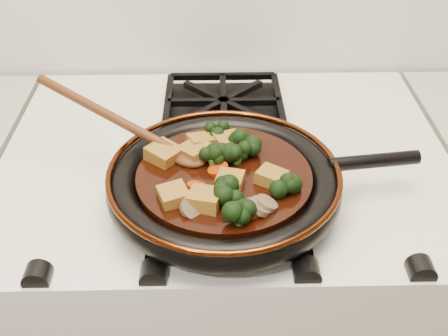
{
  "coord_description": "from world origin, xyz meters",
  "views": [
    {
      "loc": [
        -0.02,
        0.9,
        1.45
      ],
      "look_at": [
        -0.01,
        1.55,
        0.97
      ],
      "focal_mm": 45.0,
      "sensor_mm": 36.0,
      "label": 1
    }
  ],
  "objects": [
    {
      "name": "carrot_coin_0",
      "position": [
        0.03,
        1.47,
        0.96
      ],
      "size": [
        0.03,
        0.03,
        0.02
      ],
      "primitive_type": "cylinder",
      "rotation": [
        0.21,
        -0.18,
        0.0
      ],
      "color": "#A92C04",
      "rests_on": "braising_sauce"
    },
    {
      "name": "broccoli_floret_5",
      "position": [
        0.03,
        1.61,
        0.97
      ],
      "size": [
        0.08,
        0.08,
        0.07
      ],
      "primitive_type": null,
      "rotation": [
        0.23,
        0.11,
        1.84
      ],
      "color": "black",
      "rests_on": "braising_sauce"
    },
    {
      "name": "mushroom_slice_0",
      "position": [
        0.04,
        1.47,
        0.97
      ],
      "size": [
        0.05,
        0.05,
        0.03
      ],
      "primitive_type": "cylinder",
      "rotation": [
        0.6,
        0.0,
        2.1
      ],
      "color": "brown",
      "rests_on": "braising_sauce"
    },
    {
      "name": "tofu_cube_3",
      "position": [
        -0.09,
        1.59,
        0.97
      ],
      "size": [
        0.06,
        0.06,
        0.03
      ],
      "primitive_type": "cube",
      "rotation": [
        0.08,
        0.02,
        0.89
      ],
      "color": "olive",
      "rests_on": "braising_sauce"
    },
    {
      "name": "broccoli_floret_0",
      "position": [
        -0.0,
        1.5,
        0.97
      ],
      "size": [
        0.08,
        0.08,
        0.06
      ],
      "primitive_type": null,
      "rotation": [
        -0.1,
        0.08,
        1.03
      ],
      "color": "black",
      "rests_on": "braising_sauce"
    },
    {
      "name": "burner_grate_back",
      "position": [
        0.0,
        1.83,
        0.91
      ],
      "size": [
        0.23,
        0.23,
        0.03
      ],
      "primitive_type": null,
      "color": "black",
      "rests_on": "stove"
    },
    {
      "name": "skillet",
      "position": [
        -0.0,
        1.55,
        0.94
      ],
      "size": [
        0.47,
        0.34,
        0.05
      ],
      "rotation": [
        0.0,
        0.0,
        0.13
      ],
      "color": "black",
      "rests_on": "burner_grate_front"
    },
    {
      "name": "carrot_coin_1",
      "position": [
        -0.02,
        1.66,
        0.96
      ],
      "size": [
        0.03,
        0.03,
        0.01
      ],
      "primitive_type": "cylinder",
      "rotation": [
        -0.06,
        -0.14,
        0.0
      ],
      "color": "#A92C04",
      "rests_on": "braising_sauce"
    },
    {
      "name": "carrot_coin_2",
      "position": [
        -0.1,
        1.61,
        0.96
      ],
      "size": [
        0.03,
        0.03,
        0.02
      ],
      "primitive_type": "cylinder",
      "rotation": [
        0.23,
        0.3,
        0.0
      ],
      "color": "#A92C04",
      "rests_on": "braising_sauce"
    },
    {
      "name": "stove",
      "position": [
        0.0,
        1.69,
        0.45
      ],
      "size": [
        0.76,
        0.6,
        0.9
      ],
      "primitive_type": "cube",
      "color": "white",
      "rests_on": "ground"
    },
    {
      "name": "burner_grate_front",
      "position": [
        0.0,
        1.55,
        0.91
      ],
      "size": [
        0.23,
        0.23,
        0.03
      ],
      "primitive_type": null,
      "color": "black",
      "rests_on": "stove"
    },
    {
      "name": "broccoli_floret_1",
      "position": [
        -0.02,
        1.57,
        0.97
      ],
      "size": [
        0.09,
        0.09,
        0.07
      ],
      "primitive_type": null,
      "rotation": [
        -0.21,
        -0.1,
        0.81
      ],
      "color": "black",
      "rests_on": "braising_sauce"
    },
    {
      "name": "mushroom_slice_2",
      "position": [
        0.04,
        1.47,
        0.97
      ],
      "size": [
        0.04,
        0.04,
        0.02
      ],
      "primitive_type": "cylinder",
      "rotation": [
        0.53,
        0.0,
        0.79
      ],
      "color": "brown",
      "rests_on": "braising_sauce"
    },
    {
      "name": "broccoli_floret_4",
      "position": [
        -0.01,
        1.65,
        0.97
      ],
      "size": [
        0.08,
        0.08,
        0.06
      ],
      "primitive_type": null,
      "rotation": [
        -0.11,
        0.02,
        2.51
      ],
      "color": "black",
      "rests_on": "braising_sauce"
    },
    {
      "name": "tofu_cube_4",
      "position": [
        0.06,
        1.54,
        0.97
      ],
      "size": [
        0.05,
        0.05,
        0.02
      ],
      "primitive_type": "cube",
      "rotation": [
        0.05,
        0.08,
        1.03
      ],
      "color": "olive",
      "rests_on": "braising_sauce"
    },
    {
      "name": "tofu_cube_5",
      "position": [
        0.0,
        1.52,
        0.97
      ],
      "size": [
        0.05,
        0.05,
        0.03
      ],
      "primitive_type": "cube",
      "rotation": [
        0.01,
        0.11,
        1.34
      ],
      "color": "olive",
      "rests_on": "braising_sauce"
    },
    {
      "name": "tofu_cube_0",
      "position": [
        -0.04,
        1.62,
        0.97
      ],
      "size": [
        0.05,
        0.05,
        0.03
      ],
      "primitive_type": "cube",
      "rotation": [
        -0.11,
        0.11,
        0.41
      ],
      "color": "olive",
      "rests_on": "braising_sauce"
    },
    {
      "name": "mushroom_slice_3",
      "position": [
        0.05,
        1.48,
        0.97
      ],
      "size": [
        0.04,
        0.04,
        0.02
      ],
      "primitive_type": "cylinder",
      "rotation": [
        0.48,
        0.0,
        1.81
      ],
      "color": "brown",
      "rests_on": "braising_sauce"
    },
    {
      "name": "broccoli_floret_2",
      "position": [
        0.02,
        1.58,
        0.97
      ],
      "size": [
        0.08,
        0.08,
        0.07
      ],
      "primitive_type": null,
      "rotation": [
        0.14,
        0.15,
        0.4
      ],
      "color": "black",
      "rests_on": "braising_sauce"
    },
    {
      "name": "tofu_cube_7",
      "position": [
        0.0,
        1.62,
        0.97
      ],
      "size": [
        0.06,
        0.05,
        0.03
      ],
      "primitive_type": "cube",
      "rotation": [
        0.1,
        0.08,
        0.45
      ],
      "color": "olive",
      "rests_on": "braising_sauce"
    },
    {
      "name": "broccoli_floret_3",
      "position": [
        0.01,
        1.45,
        0.97
      ],
      "size": [
        0.07,
        0.08,
        0.06
      ],
      "primitive_type": null,
      "rotation": [
        0.19,
        -0.06,
        2.89
      ],
      "color": "black",
      "rests_on": "braising_sauce"
    },
    {
      "name": "carrot_coin_4",
      "position": [
        -0.04,
        1.52,
        0.96
      ],
      "size": [
        0.03,
        0.03,
        0.02
      ],
      "primitive_type": "cylinder",
      "rotation": [
        -0.25,
        0.12,
        0.0
      ],
      "color": "#A92C04",
      "rests_on": "braising_sauce"
    },
    {
      "name": "tofu_cube_2",
      "position": [
        -0.07,
        1.5,
        0.97
      ],
      "size": [
        0.05,
        0.05,
        0.02
      ],
      "primitive_type": "cube",
      "rotation": [
        -0.01,
        -0.05,
        0.36
      ],
      "color": "olive",
      "rests_on": "braising_sauce"
    },
    {
      "name": "broccoli_floret_6",
      "position": [
        0.08,
        1.51,
        0.97
      ],
      "size": [
        0.09,
        0.08,
        0.07
      ],
      "primitive_type": null,
      "rotation": [
        0.22,
        0.23,
        1.01
      ],
      "color": "black",
      "rests_on": "braising_sauce"
    },
    {
      "name": "wooden_spoon",
      "position": [
        -0.13,
        1.63,
        0.98
      ],
      "size": [
        0.16,
        0.11,
        0.28
      ],
      "rotation": [
        0.0,
        0.0,
        2.65
      ],
      "color": "#4D2710",
      "rests_on": "braising_sauce"
    },
    {
      "name": "tofu_cube_6",
      "position": [
        -0.03,
        1.49,
        0.97
      ],
      "size": [
        0.05,
        0.05,
        0.03
      ],
      "primitive_type": "cube",
      "rotation": [
        -0.02,
        0.11,
        1.28
      ],
      "color": "olive",
      "rests_on": "braising_sauce"
    },
    {
      "name": "mushroom_slice_1",
      "position": [
        -0.05,
        1.47,
        0.97
      ],
      "size": [
        0.04,
        0.04,
        0.03
      ],
      "primitive_type": "cylinder",
      "rotation": [
        0.8,
        0.0,
        0.73
      ],
      "color": "brown",
      "rests_on": "braising_sauce"
    },
    {
      "name": "carrot_coin_3",
      "position": [
        -0.01,
        1.56,
        0.96
      ],
      "size": [
        0.03,
        0.03,
        0.02
      ],
      "primitive_type": "cylinder",
      "rotation": [
        -0.05,
        -0.31,
        0.0
      ],
      "color": "#A92C04",
      "rests_on": "braising_sauce"
    },
    {
      "name": "tofu_cube_1",
      "position": [
        -0.05,
        1.6,
        0.97
      ],
      "size": [
        0.06,
        0.06,
        0.03
      ],
      "primitive_type": "cube",
      "rotation": [
        -0.03,
        0.09,
        2.31
      ],
      "color": "olive",
      "rests_on": "braising_sauce"
    },
    {
      "name": "braising_sauce",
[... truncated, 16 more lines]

